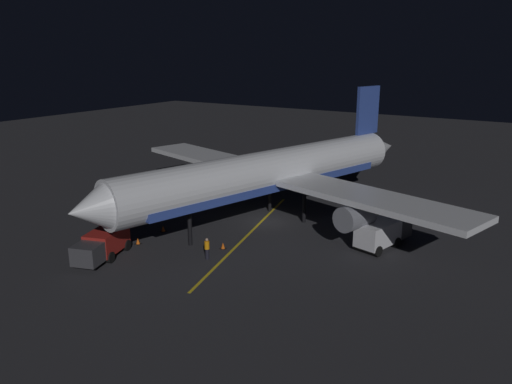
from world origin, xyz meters
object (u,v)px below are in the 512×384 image
(catering_truck, at_px, (382,233))
(traffic_cone_under_wing, at_px, (163,229))
(airliner, at_px, (272,173))
(traffic_cone_near_left, at_px, (223,246))
(traffic_cone_near_right, at_px, (138,241))
(baggage_truck, at_px, (103,245))
(ground_crew_worker, at_px, (207,248))

(catering_truck, height_order, traffic_cone_under_wing, catering_truck)
(airliner, bearing_deg, catering_truck, 175.36)
(traffic_cone_near_left, relative_size, traffic_cone_near_right, 1.00)
(airliner, xyz_separation_m, traffic_cone_under_wing, (6.87, 7.95, -4.54))
(baggage_truck, height_order, traffic_cone_near_left, baggage_truck)
(airliner, height_order, ground_crew_worker, airliner)
(traffic_cone_under_wing, bearing_deg, baggage_truck, 91.71)
(airliner, relative_size, traffic_cone_near_right, 71.83)
(traffic_cone_near_right, bearing_deg, traffic_cone_under_wing, -85.06)
(traffic_cone_near_left, bearing_deg, baggage_truck, 44.25)
(baggage_truck, xyz_separation_m, ground_crew_worker, (-7.06, -4.31, -0.26))
(catering_truck, xyz_separation_m, ground_crew_worker, (10.88, 9.89, -0.32))
(catering_truck, relative_size, traffic_cone_under_wing, 11.09)
(baggage_truck, height_order, traffic_cone_near_right, baggage_truck)
(traffic_cone_near_left, bearing_deg, ground_crew_worker, 94.35)
(airliner, distance_m, traffic_cone_near_left, 9.56)
(catering_truck, bearing_deg, traffic_cone_near_right, 30.53)
(catering_truck, bearing_deg, ground_crew_worker, 42.27)
(airliner, bearing_deg, traffic_cone_near_right, 60.14)
(baggage_truck, distance_m, traffic_cone_under_wing, 7.23)
(airliner, distance_m, baggage_truck, 16.92)
(baggage_truck, bearing_deg, traffic_cone_near_right, -91.37)
(catering_truck, bearing_deg, airliner, -4.64)
(traffic_cone_near_left, bearing_deg, catering_truck, -145.87)
(airliner, xyz_separation_m, traffic_cone_near_right, (6.57, 11.44, -4.54))
(ground_crew_worker, distance_m, traffic_cone_near_left, 2.48)
(airliner, bearing_deg, baggage_truck, 66.23)
(traffic_cone_under_wing, bearing_deg, traffic_cone_near_left, 176.24)
(airliner, relative_size, traffic_cone_near_left, 71.83)
(baggage_truck, xyz_separation_m, traffic_cone_near_left, (-6.88, -6.70, -0.90))
(ground_crew_worker, xyz_separation_m, traffic_cone_near_right, (6.98, 0.64, -0.64))
(baggage_truck, relative_size, catering_truck, 0.98)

